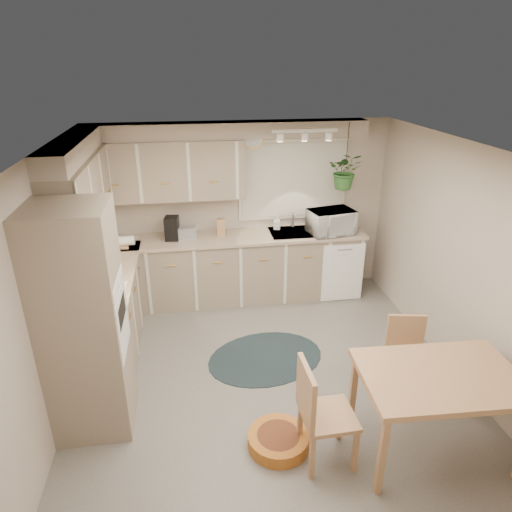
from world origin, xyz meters
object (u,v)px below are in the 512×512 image
(chair_left, at_px, (329,413))
(chair_back, at_px, (407,361))
(braided_rug, at_px, (265,358))
(pet_bed, at_px, (278,440))
(dining_table, at_px, (434,413))
(microwave, at_px, (331,219))

(chair_left, height_order, chair_back, chair_left)
(braided_rug, distance_m, pet_bed, 1.27)
(dining_table, bearing_deg, chair_back, 82.12)
(chair_left, distance_m, chair_back, 1.17)
(dining_table, height_order, microwave, microwave)
(dining_table, relative_size, microwave, 2.17)
(braided_rug, xyz_separation_m, microwave, (1.13, 1.37, 1.13))
(pet_bed, relative_size, microwave, 0.91)
(braided_rug, relative_size, microwave, 2.25)
(chair_back, bearing_deg, microwave, -75.69)
(pet_bed, bearing_deg, dining_table, -10.54)
(chair_left, distance_m, braided_rug, 1.54)
(braided_rug, bearing_deg, chair_left, -79.50)
(dining_table, relative_size, chair_back, 1.53)
(dining_table, relative_size, braided_rug, 0.97)
(dining_table, bearing_deg, chair_left, 176.18)
(dining_table, distance_m, microwave, 2.97)
(chair_back, bearing_deg, braided_rug, -22.34)
(chair_back, xyz_separation_m, pet_bed, (-1.37, -0.45, -0.35))
(chair_left, height_order, microwave, microwave)
(braided_rug, distance_m, microwave, 2.11)
(chair_left, xyz_separation_m, chair_back, (0.99, 0.62, -0.06))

